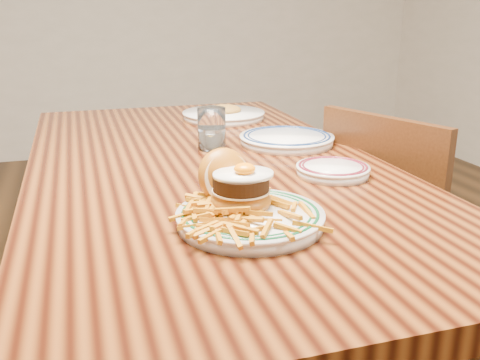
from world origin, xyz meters
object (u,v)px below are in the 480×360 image
object	(u,v)px
table	(207,194)
main_plate	(246,205)
chair_right	(397,245)
side_plate	(333,169)

from	to	relation	value
table	main_plate	bearing A→B (deg)	-93.72
chair_right	side_plate	xyz separation A→B (m)	(-0.32, -0.18, 0.31)
main_plate	table	bearing A→B (deg)	72.93
side_plate	chair_right	bearing A→B (deg)	23.39
chair_right	table	bearing A→B (deg)	-23.37
table	chair_right	world-z (taller)	chair_right
table	side_plate	world-z (taller)	side_plate
table	chair_right	xyz separation A→B (m)	(0.56, -0.02, -0.21)
table	main_plate	size ratio (longest dim) A/B	5.81
main_plate	side_plate	size ratio (longest dim) A/B	1.65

